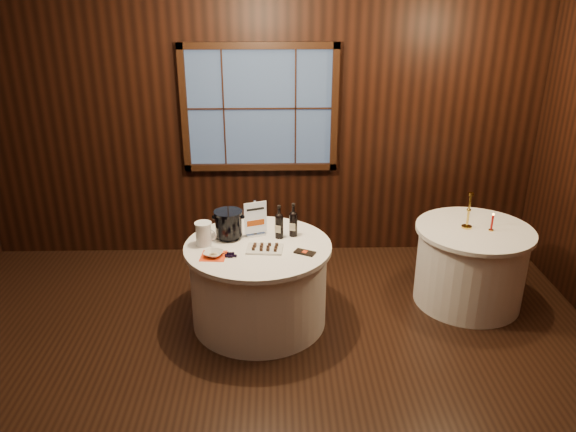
{
  "coord_description": "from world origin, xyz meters",
  "views": [
    {
      "loc": [
        0.15,
        -3.39,
        2.87
      ],
      "look_at": [
        0.26,
        0.9,
        1.08
      ],
      "focal_mm": 35.0,
      "sensor_mm": 36.0,
      "label": 1
    }
  ],
  "objects_px": {
    "main_table": "(259,283)",
    "sign_stand": "(255,224)",
    "port_bottle_right": "(293,222)",
    "grape_bunch": "(231,254)",
    "glass_pitcher": "(204,234)",
    "port_bottle_left": "(279,224)",
    "ice_bucket": "(229,224)",
    "chocolate_plate": "(265,248)",
    "cracker_bowl": "(213,254)",
    "red_candle": "(492,224)",
    "chocolate_box": "(305,252)",
    "side_table": "(470,265)",
    "brass_candlestick": "(468,215)"
  },
  "relations": [
    {
      "from": "port_bottle_right",
      "to": "main_table",
      "type": "bearing_deg",
      "value": -134.24
    },
    {
      "from": "main_table",
      "to": "sign_stand",
      "type": "xyz_separation_m",
      "value": [
        -0.03,
        0.2,
        0.5
      ]
    },
    {
      "from": "port_bottle_right",
      "to": "red_candle",
      "type": "relative_size",
      "value": 1.77
    },
    {
      "from": "sign_stand",
      "to": "port_bottle_left",
      "type": "bearing_deg",
      "value": -34.81
    },
    {
      "from": "sign_stand",
      "to": "chocolate_box",
      "type": "height_order",
      "value": "sign_stand"
    },
    {
      "from": "sign_stand",
      "to": "chocolate_box",
      "type": "relative_size",
      "value": 1.92
    },
    {
      "from": "sign_stand",
      "to": "red_candle",
      "type": "distance_m",
      "value": 2.15
    },
    {
      "from": "red_candle",
      "to": "side_table",
      "type": "bearing_deg",
      "value": 156.08
    },
    {
      "from": "cracker_bowl",
      "to": "main_table",
      "type": "bearing_deg",
      "value": 30.16
    },
    {
      "from": "side_table",
      "to": "red_candle",
      "type": "relative_size",
      "value": 6.23
    },
    {
      "from": "port_bottle_left",
      "to": "cracker_bowl",
      "type": "bearing_deg",
      "value": -126.55
    },
    {
      "from": "red_candle",
      "to": "port_bottle_left",
      "type": "bearing_deg",
      "value": -176.91
    },
    {
      "from": "cracker_bowl",
      "to": "red_candle",
      "type": "distance_m",
      "value": 2.53
    },
    {
      "from": "sign_stand",
      "to": "red_candle",
      "type": "bearing_deg",
      "value": -18.82
    },
    {
      "from": "side_table",
      "to": "ice_bucket",
      "type": "distance_m",
      "value": 2.32
    },
    {
      "from": "side_table",
      "to": "ice_bucket",
      "type": "height_order",
      "value": "ice_bucket"
    },
    {
      "from": "chocolate_box",
      "to": "glass_pitcher",
      "type": "xyz_separation_m",
      "value": [
        -0.86,
        0.18,
        0.1
      ]
    },
    {
      "from": "side_table",
      "to": "red_candle",
      "type": "xyz_separation_m",
      "value": [
        0.13,
        -0.06,
        0.45
      ]
    },
    {
      "from": "sign_stand",
      "to": "side_table",
      "type": "bearing_deg",
      "value": -17.17
    },
    {
      "from": "sign_stand",
      "to": "glass_pitcher",
      "type": "bearing_deg",
      "value": -176.6
    },
    {
      "from": "side_table",
      "to": "brass_candlestick",
      "type": "distance_m",
      "value": 0.51
    },
    {
      "from": "main_table",
      "to": "sign_stand",
      "type": "height_order",
      "value": "sign_stand"
    },
    {
      "from": "grape_bunch",
      "to": "cracker_bowl",
      "type": "bearing_deg",
      "value": 177.43
    },
    {
      "from": "ice_bucket",
      "to": "chocolate_box",
      "type": "height_order",
      "value": "ice_bucket"
    },
    {
      "from": "side_table",
      "to": "cracker_bowl",
      "type": "relative_size",
      "value": 7.02
    },
    {
      "from": "main_table",
      "to": "ice_bucket",
      "type": "bearing_deg",
      "value": 150.94
    },
    {
      "from": "sign_stand",
      "to": "chocolate_plate",
      "type": "height_order",
      "value": "sign_stand"
    },
    {
      "from": "sign_stand",
      "to": "cracker_bowl",
      "type": "relative_size",
      "value": 2.16
    },
    {
      "from": "port_bottle_right",
      "to": "red_candle",
      "type": "xyz_separation_m",
      "value": [
        1.81,
        0.06,
        -0.06
      ]
    },
    {
      "from": "port_bottle_left",
      "to": "main_table",
      "type": "bearing_deg",
      "value": -122.21
    },
    {
      "from": "brass_candlestick",
      "to": "port_bottle_right",
      "type": "bearing_deg",
      "value": -175.2
    },
    {
      "from": "ice_bucket",
      "to": "port_bottle_left",
      "type": "bearing_deg",
      "value": -0.5
    },
    {
      "from": "glass_pitcher",
      "to": "brass_candlestick",
      "type": "relative_size",
      "value": 0.61
    },
    {
      "from": "port_bottle_left",
      "to": "sign_stand",
      "type": "bearing_deg",
      "value": -173.81
    },
    {
      "from": "main_table",
      "to": "grape_bunch",
      "type": "xyz_separation_m",
      "value": [
        -0.22,
        -0.22,
        0.4
      ]
    },
    {
      "from": "sign_stand",
      "to": "red_candle",
      "type": "xyz_separation_m",
      "value": [
        2.15,
        0.05,
        -0.04
      ]
    },
    {
      "from": "port_bottle_right",
      "to": "grape_bunch",
      "type": "relative_size",
      "value": 1.88
    },
    {
      "from": "main_table",
      "to": "side_table",
      "type": "height_order",
      "value": "same"
    },
    {
      "from": "main_table",
      "to": "ice_bucket",
      "type": "xyz_separation_m",
      "value": [
        -0.26,
        0.14,
        0.52
      ]
    },
    {
      "from": "side_table",
      "to": "sign_stand",
      "type": "distance_m",
      "value": 2.09
    },
    {
      "from": "glass_pitcher",
      "to": "ice_bucket",
      "type": "bearing_deg",
      "value": 53.85
    },
    {
      "from": "sign_stand",
      "to": "brass_candlestick",
      "type": "xyz_separation_m",
      "value": [
        1.95,
        0.12,
        0.01
      ]
    },
    {
      "from": "chocolate_plate",
      "to": "chocolate_box",
      "type": "xyz_separation_m",
      "value": [
        0.34,
        -0.07,
        -0.01
      ]
    },
    {
      "from": "sign_stand",
      "to": "glass_pitcher",
      "type": "distance_m",
      "value": 0.47
    },
    {
      "from": "glass_pitcher",
      "to": "chocolate_box",
      "type": "bearing_deg",
      "value": 7.91
    },
    {
      "from": "grape_bunch",
      "to": "glass_pitcher",
      "type": "bearing_deg",
      "value": 137.04
    },
    {
      "from": "ice_bucket",
      "to": "glass_pitcher",
      "type": "xyz_separation_m",
      "value": [
        -0.2,
        -0.14,
        -0.03
      ]
    },
    {
      "from": "chocolate_box",
      "to": "port_bottle_right",
      "type": "bearing_deg",
      "value": 130.95
    },
    {
      "from": "cracker_bowl",
      "to": "chocolate_box",
      "type": "bearing_deg",
      "value": 2.71
    },
    {
      "from": "side_table",
      "to": "port_bottle_right",
      "type": "distance_m",
      "value": 1.77
    }
  ]
}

